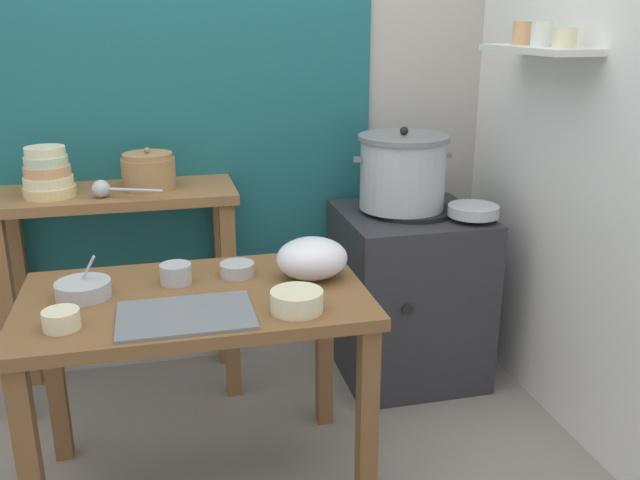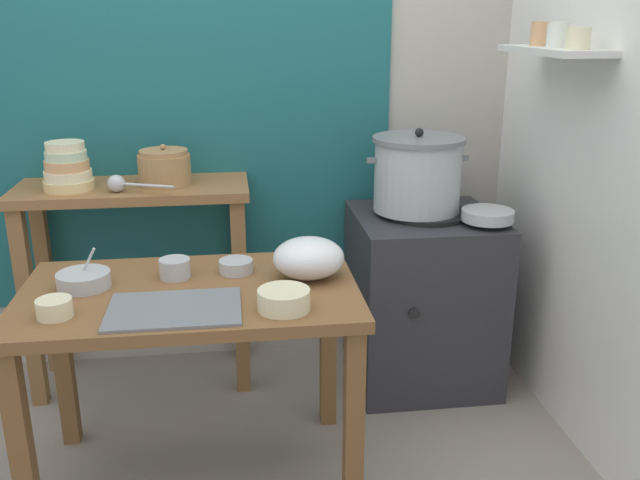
% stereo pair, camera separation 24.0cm
% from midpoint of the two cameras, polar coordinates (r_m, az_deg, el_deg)
% --- Properties ---
extents(wall_back, '(4.40, 0.12, 2.60)m').
position_cam_midpoint_polar(wall_back, '(3.10, -5.47, 13.19)').
color(wall_back, '#B2ADA3').
rests_on(wall_back, ground).
extents(wall_right, '(0.30, 3.20, 2.60)m').
position_cam_midpoint_polar(wall_right, '(2.63, 26.00, 10.56)').
color(wall_right, white).
rests_on(wall_right, ground).
extents(prep_table, '(1.10, 0.66, 0.72)m').
position_cam_midpoint_polar(prep_table, '(2.30, -7.74, -6.68)').
color(prep_table, brown).
rests_on(prep_table, ground).
extents(back_shelf_table, '(0.96, 0.40, 0.90)m').
position_cam_midpoint_polar(back_shelf_table, '(2.97, -12.89, 0.28)').
color(back_shelf_table, olive).
rests_on(back_shelf_table, ground).
extents(stove_block, '(0.60, 0.61, 0.78)m').
position_cam_midpoint_polar(stove_block, '(3.08, 10.71, -4.75)').
color(stove_block, '#2D2D33').
rests_on(stove_block, ground).
extents(steamer_pot, '(0.43, 0.39, 0.35)m').
position_cam_midpoint_polar(steamer_pot, '(2.92, 10.48, 5.43)').
color(steamer_pot, '#B7BABF').
rests_on(steamer_pot, stove_block).
extents(clay_pot, '(0.22, 0.22, 0.17)m').
position_cam_midpoint_polar(clay_pot, '(2.89, -10.55, 5.93)').
color(clay_pot, '#A37A4C').
rests_on(clay_pot, back_shelf_table).
extents(bowl_stack_enamel, '(0.20, 0.20, 0.19)m').
position_cam_midpoint_polar(bowl_stack_enamel, '(2.89, -18.13, 5.67)').
color(bowl_stack_enamel, '#E5C684').
rests_on(bowl_stack_enamel, back_shelf_table).
extents(ladle, '(0.27, 0.13, 0.07)m').
position_cam_midpoint_polar(ladle, '(2.80, -14.10, 4.55)').
color(ladle, '#B7BABF').
rests_on(ladle, back_shelf_table).
extents(serving_tray, '(0.40, 0.28, 0.01)m').
position_cam_midpoint_polar(serving_tray, '(2.10, -8.86, -5.79)').
color(serving_tray, slate).
rests_on(serving_tray, prep_table).
extents(plastic_bag, '(0.24, 0.22, 0.14)m').
position_cam_midpoint_polar(plastic_bag, '(2.30, 2.01, -1.56)').
color(plastic_bag, white).
rests_on(plastic_bag, prep_table).
extents(wide_pan, '(0.21, 0.21, 0.04)m').
position_cam_midpoint_polar(wide_pan, '(2.87, 16.16, 1.97)').
color(wide_pan, '#B7BABF').
rests_on(wide_pan, stove_block).
extents(prep_bowl_0, '(0.10, 0.10, 0.06)m').
position_cam_midpoint_polar(prep_bowl_0, '(2.13, -18.32, -5.42)').
color(prep_bowl_0, beige).
rests_on(prep_bowl_0, prep_table).
extents(prep_bowl_1, '(0.17, 0.17, 0.13)m').
position_cam_midpoint_polar(prep_bowl_1, '(2.33, -16.38, -3.22)').
color(prep_bowl_1, '#B7BABF').
rests_on(prep_bowl_1, prep_table).
extents(prep_bowl_2, '(0.10, 0.10, 0.07)m').
position_cam_midpoint_polar(prep_bowl_2, '(2.34, -9.19, -2.34)').
color(prep_bowl_2, '#B7BABF').
rests_on(prep_bowl_2, prep_table).
extents(prep_bowl_3, '(0.16, 0.16, 0.06)m').
position_cam_midpoint_polar(prep_bowl_3, '(2.07, 0.28, -5.00)').
color(prep_bowl_3, beige).
rests_on(prep_bowl_3, prep_table).
extents(prep_bowl_4, '(0.12, 0.12, 0.04)m').
position_cam_midpoint_polar(prep_bowl_4, '(2.37, -4.17, -2.19)').
color(prep_bowl_4, '#B7BABF').
rests_on(prep_bowl_4, prep_table).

